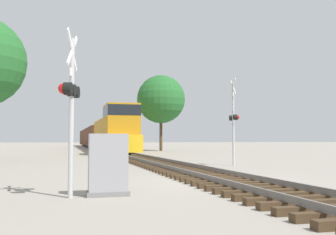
# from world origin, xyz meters

# --- Properties ---
(ground_plane) EXTENTS (400.00, 400.00, 0.00)m
(ground_plane) POSITION_xyz_m (0.00, 0.00, 0.00)
(ground_plane) COLOR gray
(rail_track_bed) EXTENTS (2.60, 160.00, 0.31)m
(rail_track_bed) POSITION_xyz_m (0.00, -0.00, 0.14)
(rail_track_bed) COLOR #42301E
(rail_track_bed) RESTS_ON ground
(freight_train) EXTENTS (2.95, 64.91, 4.62)m
(freight_train) POSITION_xyz_m (0.00, 51.14, 1.88)
(freight_train) COLOR #B77A14
(freight_train) RESTS_ON ground
(crossing_signal_near) EXTENTS (0.54, 1.01, 4.05)m
(crossing_signal_near) POSITION_xyz_m (-4.89, -2.40, 2.44)
(crossing_signal_near) COLOR #B7B7BC
(crossing_signal_near) RESTS_ON ground
(crossing_signal_far) EXTENTS (0.42, 1.01, 4.72)m
(crossing_signal_far) POSITION_xyz_m (3.88, 7.47, 2.56)
(crossing_signal_far) COLOR #B7B7BC
(crossing_signal_far) RESTS_ON ground
(relay_cabinet) EXTENTS (1.05, 0.54, 1.55)m
(relay_cabinet) POSITION_xyz_m (-3.95, -2.29, 0.76)
(relay_cabinet) COLOR slate
(relay_cabinet) RESTS_ON ground
(tree_mid_background) EXTENTS (6.09, 6.09, 9.57)m
(tree_mid_background) POSITION_xyz_m (6.74, 35.79, 6.51)
(tree_mid_background) COLOR #473521
(tree_mid_background) RESTS_ON ground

